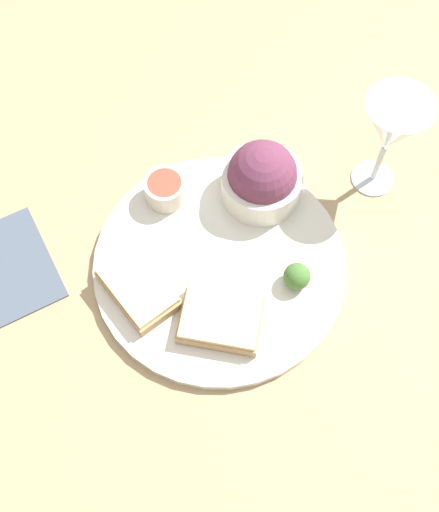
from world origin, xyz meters
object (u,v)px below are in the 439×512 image
salad_bowl (262,179)px  cheese_toast_near (221,320)px  wine_glass (392,129)px  napkin (5,269)px  cheese_toast_far (138,288)px  sauce_ramekin (165,189)px

salad_bowl → cheese_toast_near: salad_bowl is taller
wine_glass → napkin: size_ratio=0.89×
salad_bowl → cheese_toast_near: (0.08, -0.19, -0.02)m
salad_bowl → wine_glass: wine_glass is taller
salad_bowl → cheese_toast_near: bearing=-65.9°
cheese_toast_near → napkin: 0.30m
cheese_toast_far → wine_glass: bearing=69.5°
sauce_ramekin → cheese_toast_far: size_ratio=0.48×
cheese_toast_near → napkin: size_ratio=0.67×
salad_bowl → sauce_ramekin: salad_bowl is taller
salad_bowl → napkin: 0.37m
napkin → wine_glass: bearing=56.0°
cheese_toast_far → cheese_toast_near: bearing=18.1°
sauce_ramekin → cheese_toast_far: bearing=-61.6°
cheese_toast_near → wine_glass: size_ratio=0.76×
cheese_toast_far → napkin: (-0.17, -0.09, -0.02)m
cheese_toast_near → wine_glass: 0.33m
salad_bowl → napkin: bearing=-121.9°
cheese_toast_near → salad_bowl: bearing=114.1°
sauce_ramekin → cheese_toast_far: (0.07, -0.13, -0.01)m
wine_glass → cheese_toast_far: bearing=-110.5°
salad_bowl → napkin: salad_bowl is taller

